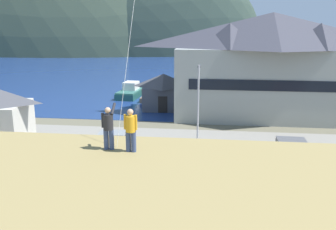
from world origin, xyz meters
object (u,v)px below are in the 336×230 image
(parking_light_pole, at_px, (198,100))
(moored_boat_outer_mooring, at_px, (182,94))
(parked_car_lone_by_shed, at_px, (302,178))
(person_kite_flyer, at_px, (108,127))
(harbor_lodge, at_px, (271,63))
(parked_car_front_row_red, at_px, (289,150))
(parked_car_mid_row_center, at_px, (179,185))
(parked_car_mid_row_far, at_px, (19,168))
(storage_shed_waterside, at_px, (164,91))
(person_companion, at_px, (131,129))
(moored_boat_wharfside, at_px, (132,91))
(parked_car_front_row_silver, at_px, (114,142))
(wharf_dock, at_px, (159,91))

(parking_light_pole, bearing_deg, moored_boat_outer_mooring, 98.74)
(parked_car_lone_by_shed, height_order, person_kite_flyer, person_kite_flyer)
(harbor_lodge, bearing_deg, parked_car_front_row_red, -91.28)
(harbor_lodge, relative_size, moored_boat_outer_mooring, 2.61)
(harbor_lodge, relative_size, parked_car_mid_row_center, 5.05)
(parked_car_mid_row_far, bearing_deg, storage_shed_waterside, 73.84)
(moored_boat_outer_mooring, distance_m, person_companion, 38.09)
(moored_boat_outer_mooring, relative_size, person_companion, 4.81)
(parked_car_front_row_red, bearing_deg, moored_boat_wharfside, 125.27)
(parked_car_front_row_silver, bearing_deg, parked_car_mid_row_far, -128.58)
(parked_car_mid_row_far, bearing_deg, parked_car_lone_by_shed, 1.61)
(parked_car_lone_by_shed, bearing_deg, parking_light_pole, 127.72)
(parked_car_front_row_silver, bearing_deg, moored_boat_outer_mooring, 81.37)
(storage_shed_waterside, relative_size, moored_boat_wharfside, 0.68)
(parked_car_mid_row_far, height_order, parking_light_pole, parking_light_pole)
(parked_car_front_row_red, relative_size, parked_car_mid_row_center, 0.98)
(storage_shed_waterside, bearing_deg, harbor_lodge, -12.05)
(parked_car_lone_by_shed, xyz_separation_m, parked_car_mid_row_far, (-18.39, -0.52, 0.00))
(wharf_dock, distance_m, person_kite_flyer, 41.63)
(parked_car_mid_row_far, bearing_deg, parked_car_front_row_silver, 51.42)
(person_kite_flyer, bearing_deg, parking_light_pole, 80.57)
(parked_car_mid_row_center, bearing_deg, moored_boat_outer_mooring, 94.59)
(harbor_lodge, height_order, moored_boat_wharfside, harbor_lodge)
(parked_car_front_row_silver, xyz_separation_m, person_kite_flyer, (3.74, -14.05, 5.41))
(moored_boat_outer_mooring, height_order, parked_car_mid_row_far, moored_boat_outer_mooring)
(parked_car_front_row_red, bearing_deg, parking_light_pole, 153.58)
(moored_boat_outer_mooring, distance_m, parked_car_front_row_silver, 23.68)
(parked_car_front_row_red, height_order, parking_light_pole, parking_light_pole)
(harbor_lodge, bearing_deg, moored_boat_outer_mooring, 139.27)
(person_kite_flyer, bearing_deg, moored_boat_wharfside, 101.07)
(moored_boat_wharfside, relative_size, parked_car_front_row_red, 2.00)
(moored_boat_wharfside, bearing_deg, parked_car_mid_row_far, -91.87)
(storage_shed_waterside, distance_m, parked_car_mid_row_far, 24.01)
(parked_car_mid_row_center, distance_m, person_companion, 8.76)
(storage_shed_waterside, height_order, moored_boat_wharfside, storage_shed_waterside)
(moored_boat_outer_mooring, distance_m, parked_car_mid_row_far, 30.67)
(wharf_dock, height_order, moored_boat_outer_mooring, moored_boat_outer_mooring)
(moored_boat_wharfside, xyz_separation_m, parked_car_lone_by_shed, (17.38, -30.29, 0.34))
(parked_car_front_row_silver, bearing_deg, parked_car_front_row_red, -0.81)
(moored_boat_outer_mooring, relative_size, parking_light_pole, 1.21)
(parked_car_front_row_red, bearing_deg, parked_car_mid_row_far, -162.46)
(parking_light_pole, xyz_separation_m, person_companion, (-1.94, -17.58, 2.37))
(moored_boat_wharfside, relative_size, person_kite_flyer, 4.56)
(parked_car_mid_row_center, distance_m, parked_car_lone_by_shed, 7.74)
(harbor_lodge, relative_size, parked_car_lone_by_shed, 5.12)
(parked_car_lone_by_shed, distance_m, parking_light_pole, 11.67)
(parked_car_lone_by_shed, relative_size, person_companion, 2.45)
(parked_car_front_row_silver, bearing_deg, harbor_lodge, 45.44)
(harbor_lodge, distance_m, person_companion, 30.06)
(harbor_lodge, height_order, person_kite_flyer, harbor_lodge)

